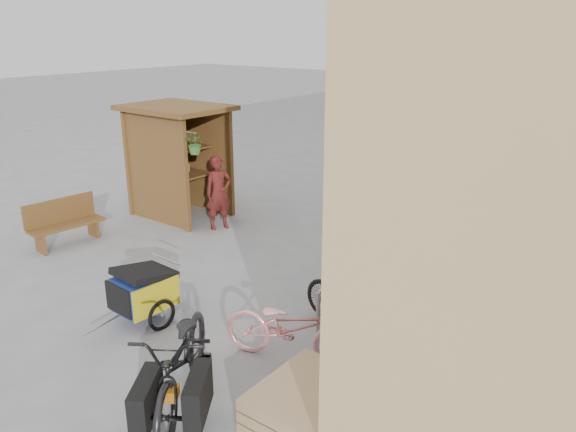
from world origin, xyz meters
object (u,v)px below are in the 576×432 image
Objects in this scene: bike_1 at (350,299)px; bike_2 at (378,272)px; bike_6 at (460,229)px; bike_7 at (464,218)px; shopping_carts at (532,194)px; bench at (64,221)px; cargo_bike at (183,362)px; bike_4 at (412,246)px; person_kiosk at (219,193)px; child_trailer at (143,290)px; bike_5 at (441,243)px; bike_3 at (407,259)px; kiosk at (175,145)px; bike_0 at (291,327)px; pallet_stack at (310,405)px.

bike_1 is 1.10m from bike_2.
bike_7 reaches higher than bike_6.
bike_7 is at bearing -105.71° from shopping_carts.
shopping_carts is at bearing 50.92° from bench.
cargo_bike is 4.89m from bike_4.
bike_7 is at bearing -2.39° from bike_2.
person_kiosk is 0.87× the size of bike_6.
child_trailer is 0.94× the size of bike_5.
bike_2 is at bearing 52.22° from child_trailer.
bike_2 is at bearing 150.40° from bike_3.
child_trailer is at bearing -10.28° from bench.
bike_3 reaches higher than bike_4.
shopping_carts is 1.59× the size of child_trailer.
bike_0 is (5.41, -3.06, -1.10)m from kiosk.
child_trailer is 0.89× the size of bike_2.
bench is 6.05m from bike_2.
bike_0 is (4.07, -2.96, -0.30)m from person_kiosk.
bike_6 is at bearing 39.41° from bench.
kiosk is at bearing -145.82° from shopping_carts.
kiosk reaches higher than bike_6.
person_kiosk reaches higher than cargo_bike.
pallet_stack is at bearing -6.07° from bench.
bike_2 is at bearing -76.22° from person_kiosk.
bike_5 is 0.87× the size of bike_7.
cargo_bike is 1.28× the size of bike_3.
bike_1 reaches higher than child_trailer.
person_kiosk reaches higher than pallet_stack.
kiosk is 1.09× the size of shopping_carts.
cargo_bike reaches higher than bike_7.
bike_7 reaches higher than pallet_stack.
bike_1 is at bearing 109.96° from pallet_stack.
bike_7 reaches higher than bike_0.
pallet_stack is at bearing -162.32° from bike_2.
pallet_stack is 6.81m from bench.
kiosk is 1.75× the size of bench.
pallet_stack is 0.71× the size of bike_3.
shopping_carts is (6.67, 6.77, 0.15)m from bench.
bench is 2.99m from person_kiosk.
bike_7 is at bearing 68.98° from child_trailer.
bike_7 reaches higher than bike_2.
bike_2 is at bearing 156.60° from bike_7.
bike_0 is 1.08× the size of bike_2.
bike_4 is at bearing 51.63° from cargo_bike.
child_trailer is 0.82× the size of bike_7.
kiosk is at bearing 110.54° from bike_5.
bike_7 is at bearing 50.26° from cargo_bike.
bike_1 is 0.90× the size of bike_3.
bike_2 is at bearing 49.25° from cargo_bike.
person_kiosk reaches higher than bike_2.
pallet_stack is at bearing 166.89° from bike_7.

